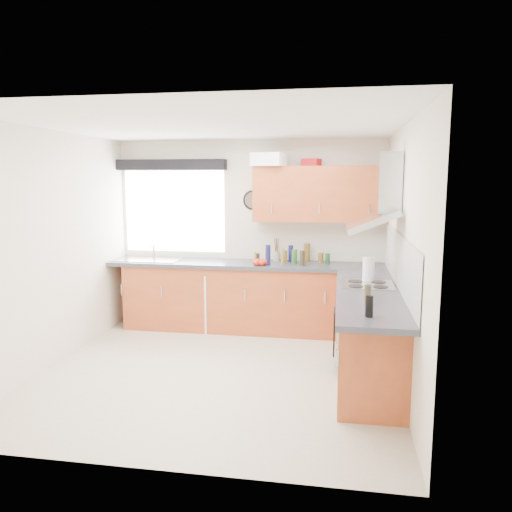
% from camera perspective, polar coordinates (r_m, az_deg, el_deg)
% --- Properties ---
extents(ground_plane, '(3.60, 3.60, 0.00)m').
position_cam_1_polar(ground_plane, '(5.34, -4.28, -13.07)').
color(ground_plane, beige).
extents(ceiling, '(3.60, 3.60, 0.02)m').
position_cam_1_polar(ceiling, '(4.99, -4.61, 14.68)').
color(ceiling, white).
rests_on(ceiling, wall_back).
extents(wall_back, '(3.60, 0.02, 2.50)m').
position_cam_1_polar(wall_back, '(6.76, -0.75, 2.51)').
color(wall_back, silver).
rests_on(wall_back, ground_plane).
extents(wall_front, '(3.60, 0.02, 2.50)m').
position_cam_1_polar(wall_front, '(3.32, -11.96, -4.13)').
color(wall_front, silver).
rests_on(wall_front, ground_plane).
extents(wall_left, '(0.02, 3.60, 2.50)m').
position_cam_1_polar(wall_left, '(5.72, -22.23, 0.73)').
color(wall_left, silver).
rests_on(wall_left, ground_plane).
extents(wall_right, '(0.02, 3.60, 2.50)m').
position_cam_1_polar(wall_right, '(4.90, 16.44, -0.20)').
color(wall_right, silver).
rests_on(wall_right, ground_plane).
extents(window, '(1.40, 0.02, 1.10)m').
position_cam_1_polar(window, '(6.99, -9.31, 5.07)').
color(window, white).
rests_on(window, wall_back).
extents(window_blind, '(1.50, 0.18, 0.14)m').
position_cam_1_polar(window_blind, '(6.89, -9.68, 10.25)').
color(window_blind, black).
rests_on(window_blind, wall_back).
extents(splashback, '(0.01, 3.00, 0.54)m').
position_cam_1_polar(splashback, '(5.21, 15.91, -0.45)').
color(splashback, white).
rests_on(splashback, wall_right).
extents(base_cab_back, '(3.00, 0.58, 0.86)m').
position_cam_1_polar(base_cab_back, '(6.64, -2.04, -4.80)').
color(base_cab_back, '#98411F').
rests_on(base_cab_back, ground_plane).
extents(base_cab_corner, '(0.60, 0.60, 0.86)m').
position_cam_1_polar(base_cab_corner, '(6.50, 11.95, -5.27)').
color(base_cab_corner, '#98411F').
rests_on(base_cab_corner, ground_plane).
extents(base_cab_right, '(0.58, 2.10, 0.86)m').
position_cam_1_polar(base_cab_right, '(5.20, 12.65, -8.82)').
color(base_cab_right, '#98411F').
rests_on(base_cab_right, ground_plane).
extents(worktop_back, '(3.60, 0.62, 0.05)m').
position_cam_1_polar(worktop_back, '(6.52, -1.22, -0.96)').
color(worktop_back, '#2C2E37').
rests_on(worktop_back, base_cab_back).
extents(worktop_right, '(0.62, 2.42, 0.05)m').
position_cam_1_polar(worktop_right, '(4.94, 12.80, -4.30)').
color(worktop_right, '#2C2E37').
rests_on(worktop_right, base_cab_right).
extents(sink, '(0.84, 0.46, 0.10)m').
position_cam_1_polar(sink, '(6.88, -12.17, -0.10)').
color(sink, '#A6AEB1').
rests_on(sink, worktop_back).
extents(oven, '(0.56, 0.58, 0.85)m').
position_cam_1_polar(oven, '(5.35, 12.46, -8.39)').
color(oven, black).
rests_on(oven, ground_plane).
extents(hob_plate, '(0.52, 0.52, 0.01)m').
position_cam_1_polar(hob_plate, '(5.23, 12.63, -3.22)').
color(hob_plate, '#A6AEB1').
rests_on(hob_plate, worktop_right).
extents(extractor_hood, '(0.52, 0.78, 0.66)m').
position_cam_1_polar(extractor_hood, '(5.13, 14.07, 6.12)').
color(extractor_hood, '#A6AEB1').
rests_on(extractor_hood, wall_right).
extents(upper_cabinets, '(1.70, 0.35, 0.70)m').
position_cam_1_polar(upper_cabinets, '(6.44, 7.36, 7.04)').
color(upper_cabinets, '#98411F').
rests_on(upper_cabinets, wall_back).
extents(washing_machine, '(0.62, 0.61, 0.77)m').
position_cam_1_polar(washing_machine, '(6.70, -3.59, -5.10)').
color(washing_machine, white).
rests_on(washing_machine, ground_plane).
extents(wall_clock, '(0.27, 0.04, 0.27)m').
position_cam_1_polar(wall_clock, '(6.70, -0.37, 6.40)').
color(wall_clock, black).
rests_on(wall_clock, wall_back).
extents(casserole, '(0.46, 0.38, 0.17)m').
position_cam_1_polar(casserole, '(6.40, 1.46, 10.97)').
color(casserole, white).
rests_on(casserole, upper_cabinets).
extents(storage_box, '(0.26, 0.24, 0.10)m').
position_cam_1_polar(storage_box, '(6.55, 6.34, 10.57)').
color(storage_box, red).
rests_on(storage_box, upper_cabinets).
extents(utensil_pot, '(0.11, 0.11, 0.13)m').
position_cam_1_polar(utensil_pot, '(6.64, 2.36, -0.03)').
color(utensil_pot, gray).
rests_on(utensil_pot, worktop_back).
extents(kitchen_roll, '(0.13, 0.13, 0.26)m').
position_cam_1_polar(kitchen_roll, '(5.39, 12.72, -1.53)').
color(kitchen_roll, white).
rests_on(kitchen_roll, worktop_right).
extents(tomato_cluster, '(0.20, 0.20, 0.07)m').
position_cam_1_polar(tomato_cluster, '(6.30, 0.45, -0.72)').
color(tomato_cluster, '#B6230F').
rests_on(tomato_cluster, worktop_back).
extents(jar_0, '(0.07, 0.07, 0.11)m').
position_cam_1_polar(jar_0, '(6.57, 0.12, -0.16)').
color(jar_0, '#31241B').
rests_on(jar_0, worktop_back).
extents(jar_1, '(0.04, 0.04, 0.21)m').
position_cam_1_polar(jar_1, '(6.33, 3.03, -0.05)').
color(jar_1, olive).
rests_on(jar_1, worktop_back).
extents(jar_2, '(0.07, 0.07, 0.19)m').
position_cam_1_polar(jar_2, '(6.40, 4.41, -0.10)').
color(jar_2, '#23531D').
rests_on(jar_2, worktop_back).
extents(jar_3, '(0.06, 0.06, 0.19)m').
position_cam_1_polar(jar_3, '(6.27, 5.29, -0.27)').
color(jar_3, '#30291A').
rests_on(jar_3, worktop_back).
extents(jar_4, '(0.07, 0.07, 0.14)m').
position_cam_1_polar(jar_4, '(6.51, 7.41, -0.22)').
color(jar_4, brown).
rests_on(jar_4, worktop_back).
extents(jar_5, '(0.05, 0.05, 0.16)m').
position_cam_1_polar(jar_5, '(6.51, 3.38, -0.05)').
color(jar_5, brown).
rests_on(jar_5, worktop_back).
extents(jar_6, '(0.04, 0.04, 0.15)m').
position_cam_1_polar(jar_6, '(6.40, -0.13, -0.20)').
color(jar_6, olive).
rests_on(jar_6, worktop_back).
extents(jar_7, '(0.06, 0.06, 0.13)m').
position_cam_1_polar(jar_7, '(6.47, 8.18, -0.30)').
color(jar_7, '#163E1D').
rests_on(jar_7, worktop_back).
extents(jar_8, '(0.07, 0.07, 0.26)m').
position_cam_1_polar(jar_8, '(6.30, 1.38, 0.11)').
color(jar_8, '#131442').
rests_on(jar_8, worktop_back).
extents(jar_9, '(0.07, 0.07, 0.24)m').
position_cam_1_polar(jar_9, '(6.59, 5.85, 0.38)').
color(jar_9, brown).
rests_on(jar_9, worktop_back).
extents(jar_10, '(0.06, 0.06, 0.22)m').
position_cam_1_polar(jar_10, '(6.58, 3.99, 0.30)').
color(jar_10, '#191750').
rests_on(jar_10, worktop_back).
extents(bottle_0, '(0.06, 0.06, 0.16)m').
position_cam_1_polar(bottle_0, '(4.47, 12.64, -4.25)').
color(bottle_0, '#413824').
rests_on(bottle_0, worktop_right).
extents(bottle_1, '(0.06, 0.06, 0.17)m').
position_cam_1_polar(bottle_1, '(4.03, 12.81, -5.61)').
color(bottle_1, black).
rests_on(bottle_1, worktop_right).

